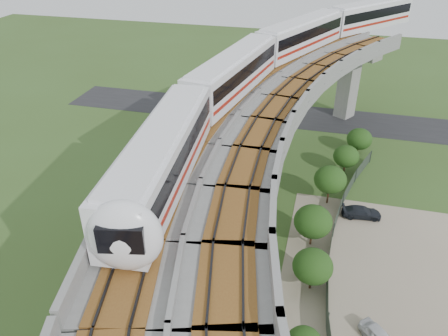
# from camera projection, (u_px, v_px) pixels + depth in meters

# --- Properties ---
(ground) EXTENTS (160.00, 160.00, 0.00)m
(ground) POSITION_uv_depth(u_px,v_px,m) (221.00, 258.00, 35.67)
(ground) COLOR #385220
(ground) RESTS_ON ground
(dirt_lot) EXTENTS (18.00, 26.00, 0.04)m
(dirt_lot) POSITION_uv_depth(u_px,v_px,m) (404.00, 310.00, 31.00)
(dirt_lot) COLOR gray
(dirt_lot) RESTS_ON ground
(asphalt_road) EXTENTS (60.00, 8.00, 0.03)m
(asphalt_road) POSITION_uv_depth(u_px,v_px,m) (276.00, 114.00, 60.66)
(asphalt_road) COLOR #232326
(asphalt_road) RESTS_ON ground
(viaduct) EXTENTS (19.58, 73.98, 11.40)m
(viaduct) POSITION_uv_depth(u_px,v_px,m) (274.00, 169.00, 30.23)
(viaduct) COLOR #99968E
(viaduct) RESTS_ON ground
(metro_train) EXTENTS (20.53, 59.02, 3.64)m
(metro_train) POSITION_uv_depth(u_px,v_px,m) (288.00, 56.00, 42.18)
(metro_train) COLOR white
(metro_train) RESTS_ON ground
(fence) EXTENTS (3.87, 38.73, 1.50)m
(fence) POSITION_uv_depth(u_px,v_px,m) (345.00, 272.00, 33.20)
(fence) COLOR #2D382D
(fence) RESTS_ON ground
(tree_0) EXTENTS (2.87, 2.87, 3.04)m
(tree_0) POSITION_uv_depth(u_px,v_px,m) (359.00, 139.00, 50.13)
(tree_0) COLOR #382314
(tree_0) RESTS_ON ground
(tree_1) EXTENTS (2.72, 2.72, 3.24)m
(tree_1) POSITION_uv_depth(u_px,v_px,m) (346.00, 156.00, 46.07)
(tree_1) COLOR #382314
(tree_1) RESTS_ON ground
(tree_2) EXTENTS (3.05, 3.05, 3.99)m
(tree_2) POSITION_uv_depth(u_px,v_px,m) (330.00, 180.00, 40.96)
(tree_2) COLOR #382314
(tree_2) RESTS_ON ground
(tree_3) EXTENTS (3.18, 3.18, 3.77)m
(tree_3) POSITION_uv_depth(u_px,v_px,m) (313.00, 222.00, 35.87)
(tree_3) COLOR #382314
(tree_3) RESTS_ON ground
(tree_4) EXTENTS (2.97, 2.97, 3.46)m
(tree_4) POSITION_uv_depth(u_px,v_px,m) (313.00, 266.00, 31.68)
(tree_4) COLOR #382314
(tree_4) RESTS_ON ground
(car_dark) EXTENTS (3.70, 1.88, 1.03)m
(car_dark) POSITION_uv_depth(u_px,v_px,m) (362.00, 212.00, 40.11)
(car_dark) COLOR black
(car_dark) RESTS_ON dirt_lot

